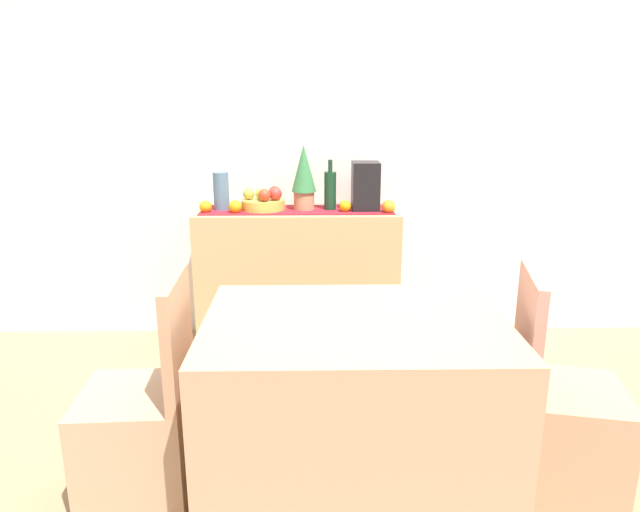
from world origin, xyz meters
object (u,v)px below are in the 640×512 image
at_px(dining_table, 354,410).
at_px(coffee_maker, 365,186).
at_px(chair_near_window, 141,436).
at_px(sideboard_console, 298,279).
at_px(wine_bottle, 330,190).
at_px(potted_plant, 304,176).
at_px(fruit_bowl, 263,204).
at_px(chair_by_corner, 562,431).
at_px(ceramic_vase, 221,191).

bearing_deg(dining_table, coffee_maker, 83.31).
distance_m(dining_table, chair_near_window, 0.82).
xyz_separation_m(sideboard_console, wine_bottle, (0.20, -0.00, 0.56)).
bearing_deg(potted_plant, fruit_bowl, 180.00).
relative_size(chair_near_window, chair_by_corner, 1.00).
xyz_separation_m(coffee_maker, chair_by_corner, (0.65, -1.42, -0.75)).
relative_size(sideboard_console, potted_plant, 3.11).
bearing_deg(chair_by_corner, dining_table, -179.76).
bearing_deg(wine_bottle, coffee_maker, 0.00).
bearing_deg(coffee_maker, wine_bottle, -180.00).
height_order(sideboard_console, coffee_maker, coffee_maker).
relative_size(ceramic_vase, potted_plant, 0.59).
xyz_separation_m(coffee_maker, ceramic_vase, (-0.86, 0.00, -0.03)).
distance_m(dining_table, chair_by_corner, 0.82).
height_order(fruit_bowl, dining_table, fruit_bowl).
bearing_deg(chair_near_window, coffee_maker, 55.30).
distance_m(coffee_maker, ceramic_vase, 0.86).
height_order(ceramic_vase, chair_by_corner, ceramic_vase).
bearing_deg(ceramic_vase, sideboard_console, 0.00).
height_order(wine_bottle, coffee_maker, wine_bottle).
relative_size(wine_bottle, ceramic_vase, 1.31).
bearing_deg(coffee_maker, ceramic_vase, 180.00).
xyz_separation_m(potted_plant, dining_table, (0.20, -1.42, -0.71)).
distance_m(sideboard_console, chair_by_corner, 1.78).
height_order(fruit_bowl, wine_bottle, wine_bottle).
xyz_separation_m(sideboard_console, coffee_maker, (0.41, 0.00, 0.58)).
height_order(sideboard_console, dining_table, sideboard_console).
bearing_deg(chair_by_corner, potted_plant, 125.66).
height_order(potted_plant, dining_table, potted_plant).
relative_size(potted_plant, chair_by_corner, 0.43).
bearing_deg(ceramic_vase, potted_plant, 0.00).
height_order(coffee_maker, chair_by_corner, coffee_maker).
relative_size(wine_bottle, potted_plant, 0.77).
bearing_deg(potted_plant, coffee_maker, 0.00).
xyz_separation_m(dining_table, chair_near_window, (-0.82, 0.00, -0.10)).
bearing_deg(chair_near_window, potted_plant, 66.54).
relative_size(potted_plant, dining_table, 0.35).
relative_size(dining_table, chair_by_corner, 1.23).
distance_m(potted_plant, chair_near_window, 1.75).
bearing_deg(wine_bottle, chair_near_window, -118.58).
distance_m(coffee_maker, dining_table, 1.57).
xyz_separation_m(sideboard_console, fruit_bowl, (-0.20, 0.00, 0.47)).
xyz_separation_m(dining_table, chair_by_corner, (0.82, 0.00, -0.10)).
distance_m(ceramic_vase, potted_plant, 0.50).
bearing_deg(sideboard_console, ceramic_vase, 180.00).
bearing_deg(chair_by_corner, fruit_bowl, 131.66).
height_order(fruit_bowl, coffee_maker, coffee_maker).
distance_m(chair_near_window, chair_by_corner, 1.64).
xyz_separation_m(coffee_maker, dining_table, (-0.17, -1.42, -0.65)).
xyz_separation_m(ceramic_vase, chair_by_corner, (1.51, -1.42, -0.72)).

